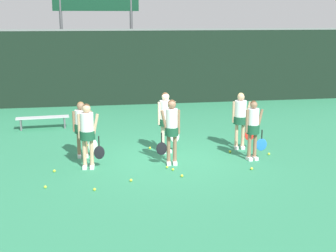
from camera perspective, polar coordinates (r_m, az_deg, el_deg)
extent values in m
plane|color=#2D7F56|center=(13.31, -0.29, -3.90)|extent=(140.00, 140.00, 0.00)
cube|color=black|center=(21.18, -4.07, 7.05)|extent=(60.00, 0.06, 3.31)
cube|color=slate|center=(21.07, -4.14, 11.63)|extent=(60.00, 0.08, 0.08)
cylinder|color=#515156|center=(22.38, -12.80, 10.17)|extent=(0.14, 0.14, 5.71)
cylinder|color=#515156|center=(22.45, -4.46, 10.46)|extent=(0.14, 0.14, 5.71)
cube|color=#B2B2B7|center=(17.22, -15.04, 1.02)|extent=(1.86, 0.50, 0.04)
cylinder|color=slate|center=(17.39, -12.52, 0.54)|extent=(0.06, 0.06, 0.39)
cylinder|color=slate|center=(17.14, -12.49, 0.36)|extent=(0.06, 0.06, 0.39)
cylinder|color=slate|center=(17.41, -17.47, 0.26)|extent=(0.06, 0.06, 0.39)
cylinder|color=slate|center=(17.17, -17.51, 0.08)|extent=(0.06, 0.06, 0.39)
cylinder|color=tan|center=(12.47, -9.28, -3.29)|extent=(0.10, 0.10, 0.82)
cylinder|color=tan|center=(12.49, -10.15, -3.30)|extent=(0.10, 0.10, 0.82)
cube|color=white|center=(12.55, -9.23, -4.93)|extent=(0.13, 0.25, 0.09)
cube|color=white|center=(12.57, -10.09, -4.94)|extent=(0.13, 0.25, 0.09)
cylinder|color=#194C33|center=(12.35, -9.80, -1.10)|extent=(0.40, 0.40, 0.23)
cylinder|color=white|center=(12.29, -9.85, 0.05)|extent=(0.35, 0.35, 0.67)
sphere|color=tan|center=(12.20, -9.93, 2.09)|extent=(0.22, 0.22, 0.22)
sphere|color=#4C331E|center=(12.21, -9.93, 2.24)|extent=(0.20, 0.20, 0.20)
cylinder|color=tan|center=(12.27, -8.86, 0.01)|extent=(0.21, 0.09, 0.64)
cylinder|color=tan|center=(12.31, -10.78, -0.02)|extent=(0.08, 0.08, 0.64)
cylinder|color=black|center=(12.35, -8.43, -1.83)|extent=(0.03, 0.03, 0.26)
ellipsoid|color=black|center=(12.43, -8.38, -3.22)|extent=(0.28, 0.03, 0.36)
cylinder|color=#8C664C|center=(12.63, 0.84, -2.85)|extent=(0.10, 0.10, 0.84)
cylinder|color=#8C664C|center=(12.61, 0.07, -2.87)|extent=(0.10, 0.10, 0.84)
cube|color=white|center=(12.71, 0.85, -4.52)|extent=(0.13, 0.25, 0.09)
cube|color=white|center=(12.70, 0.08, -4.54)|extent=(0.13, 0.25, 0.09)
cylinder|color=#194C33|center=(12.49, 0.46, -0.65)|extent=(0.36, 0.36, 0.22)
cylinder|color=white|center=(12.43, 0.46, 0.54)|extent=(0.31, 0.31, 0.69)
sphere|color=#8C664C|center=(12.34, 0.47, 2.61)|extent=(0.22, 0.22, 0.22)
sphere|color=#4C331E|center=(12.35, 0.46, 2.76)|extent=(0.21, 0.21, 0.21)
cylinder|color=#8C664C|center=(12.42, -0.43, 0.46)|extent=(0.22, 0.09, 0.66)
cylinder|color=#8C664C|center=(12.46, 1.31, 0.50)|extent=(0.08, 0.08, 0.66)
cylinder|color=black|center=(12.49, -0.79, -1.41)|extent=(0.03, 0.03, 0.26)
ellipsoid|color=black|center=(12.57, -0.78, -2.78)|extent=(0.29, 0.03, 0.36)
cylinder|color=#8C664C|center=(13.28, 10.55, -2.38)|extent=(0.10, 0.10, 0.80)
cylinder|color=#8C664C|center=(13.20, 9.88, -2.44)|extent=(0.10, 0.10, 0.80)
cube|color=white|center=(13.35, 10.54, -3.87)|extent=(0.14, 0.25, 0.09)
cube|color=white|center=(13.28, 9.87, -3.94)|extent=(0.14, 0.25, 0.09)
cylinder|color=#194C33|center=(13.12, 10.30, -0.36)|extent=(0.36, 0.36, 0.25)
cylinder|color=white|center=(13.07, 10.34, 0.68)|extent=(0.32, 0.32, 0.66)
sphere|color=#8C664C|center=(12.98, 10.42, 2.54)|extent=(0.20, 0.20, 0.20)
sphere|color=#4C331E|center=(12.99, 10.39, 2.66)|extent=(0.18, 0.18, 0.18)
cylinder|color=#8C664C|center=(13.16, 11.11, 0.67)|extent=(0.21, 0.10, 0.63)
cylinder|color=#8C664C|center=(12.99, 9.60, 0.57)|extent=(0.08, 0.08, 0.63)
cylinder|color=black|center=(13.27, 11.38, -0.99)|extent=(0.03, 0.03, 0.25)
ellipsoid|color=blue|center=(13.34, 11.32, -2.24)|extent=(0.31, 0.03, 0.35)
cylinder|color=#8C664C|center=(13.51, -9.99, -2.17)|extent=(0.10, 0.10, 0.76)
cylinder|color=#8C664C|center=(13.50, -10.81, -2.21)|extent=(0.10, 0.10, 0.76)
cube|color=white|center=(13.57, -9.93, -3.56)|extent=(0.12, 0.25, 0.09)
cube|color=white|center=(13.57, -10.75, -3.60)|extent=(0.12, 0.25, 0.09)
cylinder|color=#194C33|center=(13.39, -10.49, -0.25)|extent=(0.40, 0.40, 0.26)
cylinder|color=white|center=(13.34, -10.52, 0.65)|extent=(0.35, 0.35, 0.61)
sphere|color=#8C664C|center=(13.26, -10.60, 2.38)|extent=(0.21, 0.21, 0.21)
sphere|color=olive|center=(13.28, -10.61, 2.51)|extent=(0.20, 0.20, 0.20)
cylinder|color=#8C664C|center=(13.36, -9.60, 0.63)|extent=(0.20, 0.09, 0.58)
cylinder|color=#8C664C|center=(13.34, -11.40, 0.54)|extent=(0.08, 0.08, 0.58)
cylinder|color=black|center=(13.43, -9.19, -0.97)|extent=(0.03, 0.03, 0.29)
ellipsoid|color=silver|center=(13.52, -9.13, -2.40)|extent=(0.26, 0.03, 0.40)
cylinder|color=beige|center=(13.75, 0.06, -1.49)|extent=(0.10, 0.10, 0.85)
cylinder|color=beige|center=(13.69, -0.67, -1.56)|extent=(0.10, 0.10, 0.85)
cube|color=white|center=(13.83, 0.10, -3.05)|extent=(0.15, 0.26, 0.09)
cube|color=white|center=(13.76, -0.62, -3.12)|extent=(0.15, 0.26, 0.09)
cylinder|color=#194C33|center=(13.60, -0.31, 0.49)|extent=(0.39, 0.39, 0.20)
cylinder|color=white|center=(13.54, -0.31, 1.65)|extent=(0.34, 0.34, 0.70)
sphere|color=beige|center=(13.46, -0.31, 3.57)|extent=(0.22, 0.22, 0.22)
sphere|color=#4C331E|center=(13.47, -0.34, 3.70)|extent=(0.20, 0.20, 0.20)
cylinder|color=beige|center=(13.62, 0.52, 1.66)|extent=(0.22, 0.11, 0.67)
cylinder|color=beige|center=(13.48, -1.10, 1.54)|extent=(0.08, 0.08, 0.67)
cylinder|color=black|center=(13.72, 0.86, -0.05)|extent=(0.03, 0.03, 0.26)
ellipsoid|color=silver|center=(13.79, 0.85, -1.31)|extent=(0.26, 0.03, 0.36)
cylinder|color=tan|center=(14.31, 9.10, -1.16)|extent=(0.10, 0.10, 0.81)
cylinder|color=tan|center=(14.27, 8.34, -1.17)|extent=(0.10, 0.10, 0.81)
cube|color=white|center=(14.37, 9.07, -2.58)|extent=(0.14, 0.25, 0.09)
cube|color=white|center=(14.34, 8.31, -2.60)|extent=(0.14, 0.25, 0.09)
cylinder|color=#194C33|center=(14.18, 8.79, 0.73)|extent=(0.41, 0.41, 0.22)
cylinder|color=white|center=(14.12, 8.82, 1.75)|extent=(0.35, 0.35, 0.67)
sphere|color=tan|center=(14.05, 8.89, 3.51)|extent=(0.21, 0.21, 0.21)
sphere|color=#D8B772|center=(14.06, 8.88, 3.63)|extent=(0.20, 0.20, 0.20)
cylinder|color=tan|center=(14.17, 9.69, 1.70)|extent=(0.21, 0.10, 0.64)
cylinder|color=tan|center=(14.09, 7.99, 1.69)|extent=(0.08, 0.08, 0.63)
cylinder|color=black|center=(14.25, 9.96, 0.11)|extent=(0.03, 0.03, 0.26)
ellipsoid|color=red|center=(14.32, 9.91, -1.08)|extent=(0.30, 0.03, 0.35)
sphere|color=#CCE033|center=(11.75, 1.71, -6.08)|extent=(0.07, 0.07, 0.07)
sphere|color=#CCE033|center=(12.40, -0.11, -5.04)|extent=(0.06, 0.06, 0.06)
sphere|color=#CCE033|center=(12.22, 0.59, -5.32)|extent=(0.07, 0.07, 0.07)
sphere|color=#CCE033|center=(14.18, -2.22, -2.68)|extent=(0.07, 0.07, 0.07)
sphere|color=#CCE033|center=(13.87, 12.20, -3.34)|extent=(0.07, 0.07, 0.07)
sphere|color=#CCE033|center=(13.90, 7.57, -3.11)|extent=(0.07, 0.07, 0.07)
sphere|color=#CCE033|center=(12.48, 10.17, -5.12)|extent=(0.07, 0.07, 0.07)
sphere|color=#CCE033|center=(12.45, -13.69, -5.34)|extent=(0.07, 0.07, 0.07)
sphere|color=#CCE033|center=(14.67, -9.82, -2.32)|extent=(0.07, 0.07, 0.07)
sphere|color=#CCE033|center=(11.38, -14.73, -7.19)|extent=(0.06, 0.06, 0.06)
sphere|color=#CCE033|center=(11.47, -4.54, -6.60)|extent=(0.07, 0.07, 0.07)
sphere|color=#CCE033|center=(10.99, -8.94, -7.64)|extent=(0.07, 0.07, 0.07)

